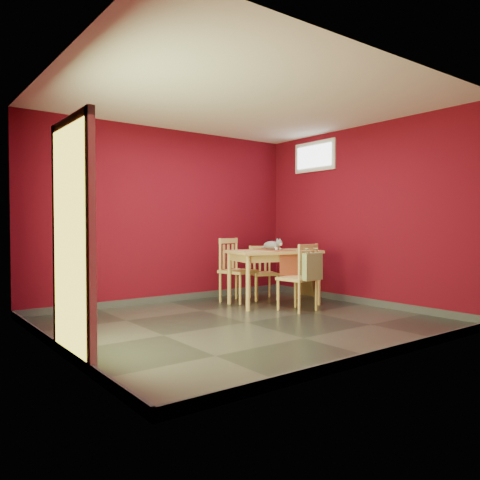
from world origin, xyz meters
TOP-DOWN VIEW (x-y plane):
  - ground at (0.00, 0.00)m, footprint 4.50×4.50m
  - room_shell at (0.00, 0.00)m, footprint 4.50×4.50m
  - doorway at (-2.23, -0.40)m, footprint 0.06×1.01m
  - window at (2.23, 1.00)m, footprint 0.05×0.90m
  - outlet_plate at (1.60, 1.99)m, footprint 0.08×0.02m
  - dining_table at (1.14, 0.78)m, footprint 1.44×1.02m
  - table_runner at (1.14, 0.66)m, footprint 0.48×0.78m
  - chair_far_left at (0.86, 1.37)m, footprint 0.57×0.57m
  - chair_far_right at (1.38, 1.34)m, footprint 0.51×0.51m
  - chair_near at (1.08, 0.17)m, footprint 0.49×0.49m
  - tote_bag at (1.10, -0.05)m, footprint 0.31×0.19m
  - cat at (1.16, 0.86)m, footprint 0.35×0.42m
  - picture_frame at (2.19, 1.15)m, footprint 0.13×0.35m

SIDE VIEW (x-z plane):
  - ground at x=0.00m, z-range 0.00..0.00m
  - room_shell at x=0.00m, z-range -2.20..2.30m
  - picture_frame at x=2.19m, z-range 0.00..0.34m
  - outlet_plate at x=1.60m, z-range 0.24..0.36m
  - chair_far_right at x=1.38m, z-range 0.01..0.87m
  - chair_near at x=1.08m, z-range 0.01..0.95m
  - chair_far_left at x=0.86m, z-range 0.01..1.01m
  - tote_bag at x=1.10m, z-range 0.42..0.86m
  - dining_table at x=1.14m, z-range 0.31..1.13m
  - table_runner at x=1.14m, z-range 0.59..0.95m
  - cat at x=1.16m, z-range 0.82..1.01m
  - doorway at x=-2.23m, z-range 0.06..2.19m
  - window at x=2.23m, z-range 2.10..2.60m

